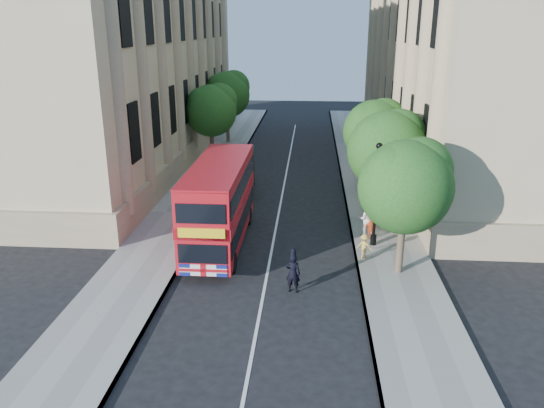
% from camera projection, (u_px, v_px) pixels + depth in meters
% --- Properties ---
extents(ground, '(120.00, 120.00, 0.00)m').
position_uv_depth(ground, '(262.00, 302.00, 21.09)').
color(ground, black).
rests_on(ground, ground).
extents(pavement_right, '(3.50, 80.00, 0.12)m').
position_uv_depth(pavement_right, '(379.00, 218.00, 30.11)').
color(pavement_right, gray).
rests_on(pavement_right, ground).
extents(pavement_left, '(3.50, 80.00, 0.12)m').
position_uv_depth(pavement_left, '(180.00, 213.00, 30.93)').
color(pavement_left, gray).
rests_on(pavement_left, ground).
extents(building_right, '(12.00, 38.00, 18.00)m').
position_uv_depth(building_right, '(473.00, 46.00, 39.91)').
color(building_right, tan).
rests_on(building_right, ground).
extents(building_left, '(12.00, 38.00, 18.00)m').
position_uv_depth(building_left, '(116.00, 45.00, 41.89)').
color(building_left, tan).
rests_on(building_left, ground).
extents(tree_right_near, '(4.00, 4.00, 6.08)m').
position_uv_depth(tree_right_near, '(407.00, 182.00, 22.19)').
color(tree_right_near, '#473828').
rests_on(tree_right_near, ground).
extents(tree_right_mid, '(4.20, 4.20, 6.37)m').
position_uv_depth(tree_right_mid, '(388.00, 146.00, 27.79)').
color(tree_right_mid, '#473828').
rests_on(tree_right_mid, ground).
extents(tree_right_far, '(4.00, 4.00, 6.15)m').
position_uv_depth(tree_right_far, '(375.00, 128.00, 33.51)').
color(tree_right_far, '#473828').
rests_on(tree_right_far, ground).
extents(tree_left_far, '(4.00, 4.00, 6.30)m').
position_uv_depth(tree_left_far, '(211.00, 108.00, 40.92)').
color(tree_left_far, '#473828').
rests_on(tree_left_far, ground).
extents(tree_left_back, '(4.20, 4.20, 6.65)m').
position_uv_depth(tree_left_back, '(227.00, 92.00, 48.40)').
color(tree_left_back, '#473828').
rests_on(tree_left_back, ground).
extents(lamp_post, '(0.32, 0.32, 5.16)m').
position_uv_depth(lamp_post, '(376.00, 199.00, 25.60)').
color(lamp_post, black).
rests_on(lamp_post, pavement_right).
extents(double_decker_bus, '(2.41, 8.93, 4.11)m').
position_uv_depth(double_decker_bus, '(220.00, 202.00, 25.95)').
color(double_decker_bus, '#A80B14').
rests_on(double_decker_bus, ground).
extents(box_van, '(2.33, 4.93, 2.74)m').
position_uv_depth(box_van, '(239.00, 173.00, 34.64)').
color(box_van, black).
rests_on(box_van, ground).
extents(police_constable, '(0.66, 0.49, 1.67)m').
position_uv_depth(police_constable, '(293.00, 273.00, 21.69)').
color(police_constable, black).
rests_on(police_constable, ground).
extents(woman_pedestrian, '(0.94, 0.75, 1.83)m').
position_uv_depth(woman_pedestrian, '(366.00, 219.00, 27.24)').
color(woman_pedestrian, silver).
rests_on(woman_pedestrian, pavement_right).
extents(child_a, '(0.70, 0.40, 1.12)m').
position_uv_depth(child_a, '(371.00, 229.00, 26.86)').
color(child_a, orange).
rests_on(child_a, pavement_right).
extents(child_b, '(0.86, 0.66, 1.18)m').
position_uv_depth(child_b, '(364.00, 246.00, 24.68)').
color(child_b, gold).
rests_on(child_b, pavement_right).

